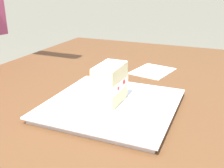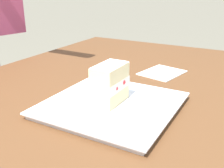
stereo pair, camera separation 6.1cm
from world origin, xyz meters
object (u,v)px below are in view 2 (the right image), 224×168
(dessert_plate, at_px, (112,105))
(cake_slice, at_px, (110,84))
(paper_napkin, at_px, (162,73))
(patio_table, at_px, (64,145))

(dessert_plate, relative_size, cake_slice, 3.03)
(paper_napkin, bearing_deg, patio_table, -17.04)
(dessert_plate, bearing_deg, paper_napkin, 177.10)
(patio_table, height_order, paper_napkin, paper_napkin)
(cake_slice, xyz_separation_m, paper_napkin, (-0.31, 0.02, -0.06))
(paper_napkin, bearing_deg, dessert_plate, -2.90)
(cake_slice, bearing_deg, dessert_plate, 102.49)
(patio_table, distance_m, paper_napkin, 0.40)
(patio_table, xyz_separation_m, cake_slice, (-0.06, 0.09, 0.16))
(cake_slice, height_order, paper_napkin, cake_slice)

